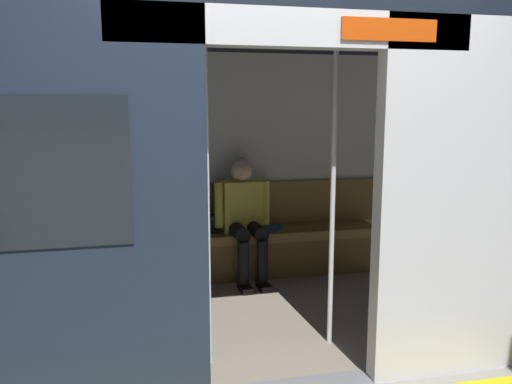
# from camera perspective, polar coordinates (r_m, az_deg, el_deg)

# --- Properties ---
(train_car) EXTENTS (6.40, 2.60, 2.32)m
(train_car) POSITION_cam_1_polar(r_m,az_deg,el_deg) (4.01, -1.55, 7.05)
(train_car) COLOR silver
(train_car) RESTS_ON ground_plane
(bench_seat) EXTENTS (3.02, 0.44, 0.46)m
(bench_seat) POSITION_cam_1_polar(r_m,az_deg,el_deg) (5.13, -2.83, -5.61)
(bench_seat) COLOR olive
(bench_seat) RESTS_ON ground_plane
(person_seated) EXTENTS (0.55, 0.69, 1.19)m
(person_seated) POSITION_cam_1_polar(r_m,az_deg,el_deg) (5.03, -1.33, -2.09)
(person_seated) COLOR #D8CC4C
(person_seated) RESTS_ON ground_plane
(handbag) EXTENTS (0.26, 0.15, 0.17)m
(handbag) POSITION_cam_1_polar(r_m,az_deg,el_deg) (5.11, -5.63, -3.50)
(handbag) COLOR black
(handbag) RESTS_ON bench_seat
(book) EXTENTS (0.24, 0.27, 0.03)m
(book) POSITION_cam_1_polar(r_m,az_deg,el_deg) (5.24, 1.81, -3.90)
(book) COLOR #26598C
(book) RESTS_ON bench_seat
(grab_pole_door) EXTENTS (0.04, 0.04, 2.18)m
(grab_pole_door) POSITION_cam_1_polar(r_m,az_deg,el_deg) (3.30, -5.41, -1.09)
(grab_pole_door) COLOR silver
(grab_pole_door) RESTS_ON ground_plane
(grab_pole_far) EXTENTS (0.04, 0.04, 2.18)m
(grab_pole_far) POSITION_cam_1_polar(r_m,az_deg,el_deg) (3.62, 8.42, -0.18)
(grab_pole_far) COLOR silver
(grab_pole_far) RESTS_ON ground_plane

